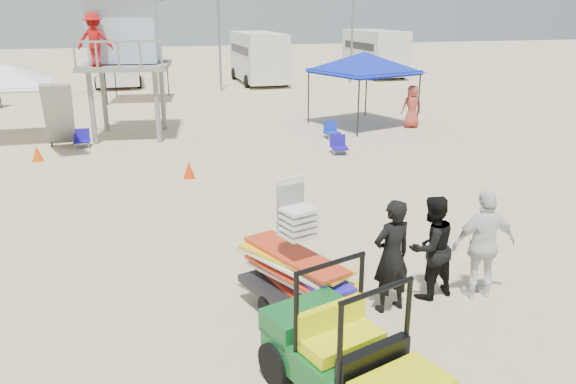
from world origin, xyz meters
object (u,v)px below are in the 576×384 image
object	(u,v)px
canopy_blue	(364,55)
utility_cart	(350,348)
man_left	(392,256)
surf_trailer	(296,267)
lifeguard_tower	(121,37)

from	to	relation	value
canopy_blue	utility_cart	bearing A→B (deg)	-113.29
man_left	canopy_blue	size ratio (longest dim) A/B	0.44
surf_trailer	canopy_blue	size ratio (longest dim) A/B	0.54
man_left	lifeguard_tower	distance (m)	15.68
lifeguard_tower	canopy_blue	xyz separation A→B (m)	(9.55, -0.48, -0.83)
utility_cart	man_left	world-z (taller)	man_left
lifeguard_tower	surf_trailer	bearing A→B (deg)	-80.39
man_left	canopy_blue	distance (m)	15.58
lifeguard_tower	canopy_blue	world-z (taller)	lifeguard_tower
utility_cart	lifeguard_tower	distance (m)	17.36
surf_trailer	canopy_blue	bearing A→B (deg)	63.38
surf_trailer	lifeguard_tower	world-z (taller)	lifeguard_tower
utility_cart	canopy_blue	world-z (taller)	canopy_blue
lifeguard_tower	canopy_blue	size ratio (longest dim) A/B	1.16
man_left	lifeguard_tower	world-z (taller)	lifeguard_tower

